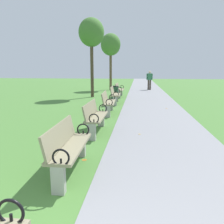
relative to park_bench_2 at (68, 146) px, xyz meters
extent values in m
cube|color=gray|center=(1.93, 15.22, -0.48)|extent=(2.84, 44.00, 0.02)
torus|color=black|center=(0.11, -2.04, 0.10)|extent=(0.27, 0.03, 0.27)
cylinder|color=black|center=(0.11, -2.04, 0.02)|extent=(0.03, 0.03, 0.12)
cube|color=gray|center=(0.05, 0.00, -0.01)|extent=(0.48, 1.61, 0.05)
cube|color=gray|center=(-0.14, 0.00, 0.21)|extent=(0.17, 1.60, 0.40)
cube|color=#A8A59E|center=(0.07, -0.74, -0.26)|extent=(0.20, 0.13, 0.45)
cube|color=#A8A59E|center=(0.03, 0.74, -0.26)|extent=(0.20, 0.13, 0.45)
torus|color=black|center=(0.13, -0.76, 0.10)|extent=(0.27, 0.04, 0.27)
cylinder|color=black|center=(0.13, -0.76, 0.02)|extent=(0.03, 0.03, 0.12)
torus|color=black|center=(0.09, 0.76, 0.10)|extent=(0.27, 0.04, 0.27)
cylinder|color=black|center=(0.09, 0.76, 0.02)|extent=(0.03, 0.03, 0.12)
cube|color=gray|center=(0.05, 2.59, -0.01)|extent=(0.44, 1.60, 0.05)
cube|color=gray|center=(-0.14, 2.59, 0.21)|extent=(0.13, 1.60, 0.40)
cube|color=#A8A59E|center=(0.05, 1.85, -0.26)|extent=(0.20, 0.12, 0.45)
cube|color=#A8A59E|center=(0.05, 3.33, -0.26)|extent=(0.20, 0.12, 0.45)
torus|color=black|center=(0.11, 1.83, 0.10)|extent=(0.27, 0.03, 0.27)
cylinder|color=black|center=(0.11, 1.83, 0.02)|extent=(0.03, 0.03, 0.12)
torus|color=black|center=(0.11, 3.35, 0.10)|extent=(0.27, 0.03, 0.27)
cylinder|color=black|center=(0.11, 3.35, 0.02)|extent=(0.03, 0.03, 0.12)
cube|color=gray|center=(0.05, 5.44, -0.01)|extent=(0.51, 1.62, 0.05)
cube|color=gray|center=(-0.14, 5.43, 0.21)|extent=(0.19, 1.60, 0.40)
cube|color=#A8A59E|center=(0.09, 4.70, -0.26)|extent=(0.21, 0.13, 0.45)
cube|color=#A8A59E|center=(0.02, 6.18, -0.26)|extent=(0.21, 0.13, 0.45)
torus|color=black|center=(0.15, 4.68, 0.10)|extent=(0.27, 0.04, 0.27)
cylinder|color=black|center=(0.15, 4.68, 0.02)|extent=(0.03, 0.03, 0.12)
torus|color=black|center=(0.08, 6.20, 0.10)|extent=(0.27, 0.04, 0.27)
cylinder|color=black|center=(0.08, 6.20, 0.02)|extent=(0.03, 0.03, 0.12)
cube|color=gray|center=(0.05, 8.17, -0.01)|extent=(0.50, 1.62, 0.05)
cube|color=gray|center=(-0.14, 8.17, 0.21)|extent=(0.18, 1.60, 0.40)
cube|color=#A8A59E|center=(0.08, 7.44, -0.26)|extent=(0.20, 0.13, 0.45)
cube|color=#A8A59E|center=(0.02, 8.91, -0.26)|extent=(0.20, 0.13, 0.45)
torus|color=black|center=(0.14, 7.42, 0.10)|extent=(0.27, 0.04, 0.27)
cylinder|color=black|center=(0.14, 7.42, 0.02)|extent=(0.03, 0.03, 0.12)
torus|color=black|center=(0.08, 8.94, 0.10)|extent=(0.27, 0.04, 0.27)
cylinder|color=black|center=(0.08, 8.94, 0.02)|extent=(0.03, 0.03, 0.12)
cube|color=gray|center=(0.05, 11.03, -0.01)|extent=(0.46, 1.60, 0.05)
cube|color=gray|center=(-0.14, 11.03, 0.21)|extent=(0.14, 1.60, 0.40)
cube|color=#A8A59E|center=(0.05, 10.29, -0.26)|extent=(0.20, 0.12, 0.45)
cube|color=#A8A59E|center=(0.06, 11.77, -0.26)|extent=(0.20, 0.12, 0.45)
torus|color=black|center=(0.11, 10.27, 0.10)|extent=(0.27, 0.03, 0.27)
cylinder|color=black|center=(0.11, 10.27, 0.02)|extent=(0.03, 0.03, 0.12)
torus|color=black|center=(0.12, 11.79, 0.10)|extent=(0.27, 0.03, 0.27)
cylinder|color=black|center=(0.12, 11.79, 0.02)|extent=(0.03, 0.03, 0.12)
cylinder|color=#4C3D2D|center=(-1.76, 10.83, 1.28)|extent=(0.21, 0.21, 3.52)
ellipsoid|color=#477A33|center=(-1.76, 10.83, 3.60)|extent=(1.61, 1.61, 1.78)
cylinder|color=brown|center=(-1.17, 15.97, 1.15)|extent=(0.22, 0.22, 3.26)
ellipsoid|color=#477A33|center=(-1.17, 15.97, 3.36)|extent=(1.68, 1.68, 1.85)
cylinder|color=#3D3328|center=(2.12, 16.20, -0.04)|extent=(0.14, 0.14, 0.85)
cylinder|color=#3D3328|center=(2.28, 16.21, -0.04)|extent=(0.14, 0.14, 0.85)
cube|color=#33724C|center=(2.20, 16.21, 0.66)|extent=(0.36, 0.25, 0.56)
sphere|color=beige|center=(2.20, 16.21, 1.05)|extent=(0.20, 0.20, 0.20)
cylinder|color=#33724C|center=(1.98, 16.18, 0.66)|extent=(0.09, 0.09, 0.52)
cylinder|color=#33724C|center=(2.42, 16.23, 0.66)|extent=(0.09, 0.09, 0.52)
cylinder|color=#234C2D|center=(-0.15, 9.56, -0.09)|extent=(0.44, 0.44, 0.80)
torus|color=black|center=(-0.15, 9.56, 0.33)|extent=(0.48, 0.48, 0.04)
cylinder|color=#AD6B23|center=(3.21, 9.88, -0.46)|extent=(0.09, 0.09, 0.00)
cylinder|color=#BC842D|center=(-0.10, 11.27, -0.48)|extent=(0.12, 0.12, 0.00)
cylinder|color=#BC842D|center=(2.57, 6.78, -0.46)|extent=(0.13, 0.13, 0.00)
cylinder|color=gold|center=(1.30, 2.48, -0.46)|extent=(0.09, 0.09, 0.00)
cylinder|color=brown|center=(-0.13, 4.06, -0.48)|extent=(0.10, 0.10, 0.00)
cylinder|color=#AD6B23|center=(0.16, 0.55, -0.48)|extent=(0.12, 0.12, 0.00)
camera|label=1|loc=(1.23, -3.74, 1.39)|focal=36.08mm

